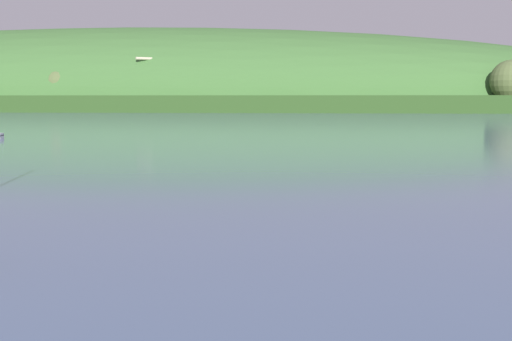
{
  "coord_description": "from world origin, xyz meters",
  "views": [
    {
      "loc": [
        7.16,
        -0.11,
        4.58
      ],
      "look_at": [
        0.99,
        35.7,
        0.95
      ],
      "focal_mm": 51.12,
      "sensor_mm": 36.0,
      "label": 1
    }
  ],
  "objects": [
    {
      "name": "dockside_crane",
      "position": [
        -66.46,
        241.31,
        9.19
      ],
      "size": [
        11.2,
        9.65,
        19.14
      ],
      "rotation": [
        0.0,
        0.0,
        3.83
      ],
      "color": "#4C4C51",
      "rests_on": "ground"
    },
    {
      "name": "far_shoreline_hill",
      "position": [
        -90.46,
        269.81,
        0.23
      ],
      "size": [
        578.64,
        126.57,
        62.81
      ],
      "rotation": [
        0.0,
        0.0,
        0.06
      ],
      "color": "#27431B",
      "rests_on": "ground"
    }
  ]
}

